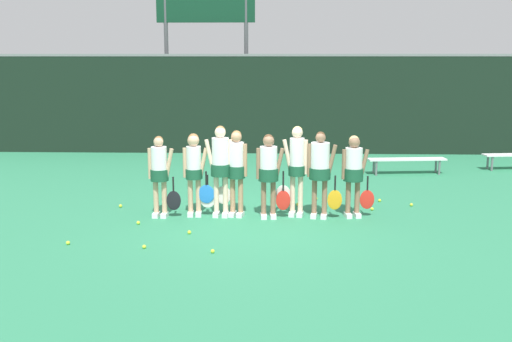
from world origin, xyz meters
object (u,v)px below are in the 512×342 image
object	(u,v)px
player_5	(296,164)
tennis_ball_2	(144,247)
player_1	(194,168)
player_4	(269,169)
player_3	(236,167)
tennis_ball_8	(172,203)
player_0	(160,171)
tennis_ball_7	(121,206)
tennis_ball_10	(189,232)
tennis_ball_0	(213,251)
tennis_ball_1	(316,198)
tennis_ball_4	(372,209)
tennis_ball_3	(68,243)
tennis_ball_5	(138,223)
player_2	(220,163)
tennis_ball_6	(380,200)
tennis_ball_9	(411,205)
player_6	(320,167)
scoreboard	(206,11)
bench_courtside	(407,160)
player_7	(354,169)
tennis_ball_11	(298,204)

from	to	relation	value
player_5	tennis_ball_2	bearing A→B (deg)	-129.48
player_1	player_4	distance (m)	1.46
player_1	player_3	world-z (taller)	player_3
player_1	tennis_ball_8	world-z (taller)	player_1
player_0	tennis_ball_8	bearing A→B (deg)	89.63
tennis_ball_7	tennis_ball_10	bearing A→B (deg)	-47.32
tennis_ball_0	tennis_ball_1	distance (m)	4.17
tennis_ball_0	tennis_ball_4	size ratio (longest dim) A/B	0.97
player_1	tennis_ball_3	distance (m)	2.86
tennis_ball_5	player_5	bearing A→B (deg)	13.78
player_2	tennis_ball_2	world-z (taller)	player_2
tennis_ball_6	tennis_ball_9	distance (m)	0.71
player_3	player_5	bearing A→B (deg)	14.43
player_2	tennis_ball_0	distance (m)	2.49
player_5	tennis_ball_0	distance (m)	2.92
tennis_ball_0	tennis_ball_8	size ratio (longest dim) A/B	0.91
player_6	tennis_ball_4	size ratio (longest dim) A/B	25.17
player_1	player_2	world-z (taller)	player_2
player_4	scoreboard	bearing A→B (deg)	98.45
player_0	tennis_ball_2	size ratio (longest dim) A/B	24.81
tennis_ball_1	tennis_ball_4	size ratio (longest dim) A/B	0.98
player_4	tennis_ball_9	xyz separation A→B (m)	(2.99, 1.03, -0.94)
tennis_ball_2	tennis_ball_5	size ratio (longest dim) A/B	0.96
tennis_ball_1	tennis_ball_9	distance (m)	2.04
player_0	bench_courtside	bearing A→B (deg)	41.18
player_2	tennis_ball_4	world-z (taller)	player_2
player_7	tennis_ball_6	xyz separation A→B (m)	(0.74, 1.28, -0.92)
player_2	player_4	size ratio (longest dim) A/B	1.09
tennis_ball_9	tennis_ball_2	bearing A→B (deg)	-148.91
player_0	player_5	world-z (taller)	player_5
tennis_ball_11	tennis_ball_2	bearing A→B (deg)	-131.50
player_3	tennis_ball_0	size ratio (longest dim) A/B	26.09
player_5	tennis_ball_4	xyz separation A→B (m)	(1.57, 0.47, -1.01)
player_3	player_5	distance (m)	1.18
player_3	player_7	bearing A→B (deg)	11.77
tennis_ball_4	tennis_ball_10	size ratio (longest dim) A/B	1.00
tennis_ball_7	tennis_ball_1	bearing A→B (deg)	11.30
player_3	tennis_ball_1	world-z (taller)	player_3
scoreboard	player_7	bearing A→B (deg)	-67.29
tennis_ball_2	tennis_ball_9	distance (m)	5.85
player_7	tennis_ball_9	xyz separation A→B (m)	(1.35, 0.90, -0.92)
tennis_ball_4	bench_courtside	bearing A→B (deg)	68.94
tennis_ball_7	tennis_ball_9	xyz separation A→B (m)	(6.10, 0.32, -0.00)
tennis_ball_1	tennis_ball_2	distance (m)	4.65
player_6	tennis_ball_4	bearing A→B (deg)	37.77
tennis_ball_8	tennis_ball_6	bearing A→B (deg)	5.31
player_6	tennis_ball_10	size ratio (longest dim) A/B	25.20
player_7	tennis_ball_1	bearing A→B (deg)	105.13
player_1	player_2	xyz separation A→B (m)	(0.51, -0.03, 0.10)
bench_courtside	tennis_ball_4	xyz separation A→B (m)	(-1.52, -3.96, -0.34)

